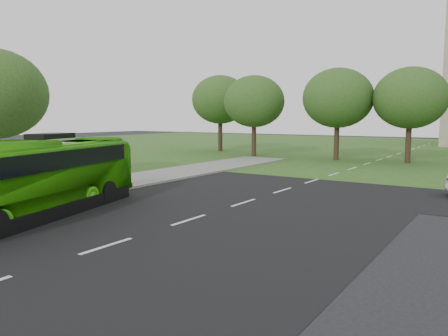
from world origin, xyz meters
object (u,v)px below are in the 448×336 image
object	(u,v)px
tree_park_a	(254,102)
tree_park_b	(338,98)
tree_park_c	(410,98)
bus	(34,178)
tree_park_f	(220,100)

from	to	relation	value
tree_park_a	tree_park_b	bearing A→B (deg)	4.97
tree_park_b	tree_park_c	world-z (taller)	tree_park_b
tree_park_a	bus	world-z (taller)	tree_park_a
tree_park_a	bus	distance (m)	28.73
tree_park_c	bus	size ratio (longest dim) A/B	0.75
tree_park_b	tree_park_f	distance (m)	14.82
tree_park_a	tree_park_c	bearing A→B (deg)	5.67
tree_park_b	bus	size ratio (longest dim) A/B	0.77
tree_park_c	bus	bearing A→B (deg)	-105.61
tree_park_c	tree_park_f	xyz separation A→B (m)	(-20.51, 2.09, 0.37)
tree_park_c	tree_park_f	size ratio (longest dim) A/B	0.94
bus	tree_park_a	bearing A→B (deg)	86.51
tree_park_a	tree_park_c	world-z (taller)	tree_park_c
tree_park_b	tree_park_c	xyz separation A→B (m)	(5.95, 0.69, -0.11)
tree_park_a	bus	bearing A→B (deg)	-77.93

